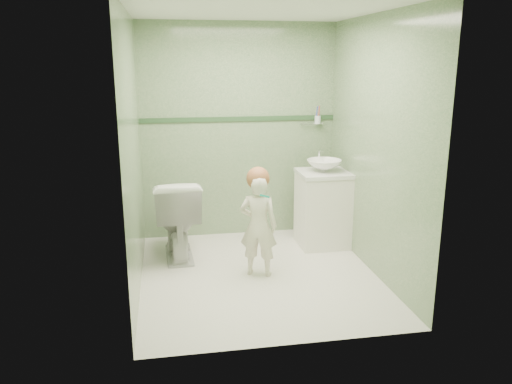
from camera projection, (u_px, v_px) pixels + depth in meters
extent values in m
plane|color=silver|center=(259.00, 275.00, 4.84)|extent=(2.50, 2.50, 0.00)
cube|color=#6A9066|center=(239.00, 132.00, 5.73)|extent=(2.20, 0.04, 2.40)
cube|color=#6A9066|center=(293.00, 183.00, 3.35)|extent=(2.20, 0.04, 2.40)
cube|color=#6A9066|center=(133.00, 155.00, 4.36)|extent=(0.04, 2.50, 2.40)
cube|color=#6A9066|center=(375.00, 147.00, 4.73)|extent=(0.04, 2.50, 2.40)
plane|color=white|center=(259.00, 9.00, 4.24)|extent=(2.50, 2.50, 0.00)
cube|color=#2B4C2C|center=(239.00, 119.00, 5.69)|extent=(2.20, 0.02, 0.05)
cube|color=white|center=(323.00, 210.00, 5.55)|extent=(0.52, 0.50, 0.80)
cube|color=white|center=(324.00, 173.00, 5.45)|extent=(0.54, 0.52, 0.04)
imported|color=white|center=(324.00, 166.00, 5.43)|extent=(0.37, 0.37, 0.13)
cylinder|color=silver|center=(319.00, 157.00, 5.61)|extent=(0.03, 0.03, 0.18)
cylinder|color=silver|center=(320.00, 151.00, 5.54)|extent=(0.02, 0.12, 0.02)
cylinder|color=silver|center=(312.00, 124.00, 5.81)|extent=(0.26, 0.02, 0.02)
cylinder|color=silver|center=(318.00, 120.00, 5.79)|extent=(0.07, 0.07, 0.09)
cylinder|color=#DB2F44|center=(319.00, 113.00, 5.78)|extent=(0.01, 0.01, 0.17)
cylinder|color=#393DCB|center=(317.00, 114.00, 5.76)|extent=(0.01, 0.01, 0.17)
imported|color=white|center=(177.00, 218.00, 5.22)|extent=(0.50, 0.84, 0.83)
imported|color=white|center=(258.00, 226.00, 4.74)|extent=(0.41, 0.34, 0.97)
sphere|color=#A05E38|center=(258.00, 178.00, 4.65)|extent=(0.22, 0.22, 0.22)
cylinder|color=#039C87|center=(265.00, 196.00, 4.52)|extent=(0.11, 0.11, 0.06)
cube|color=white|center=(259.00, 190.00, 4.57)|extent=(0.03, 0.03, 0.02)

